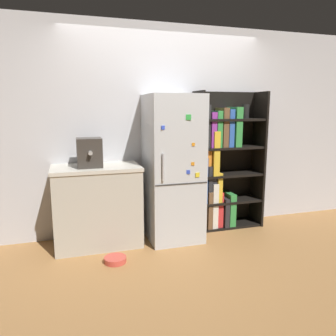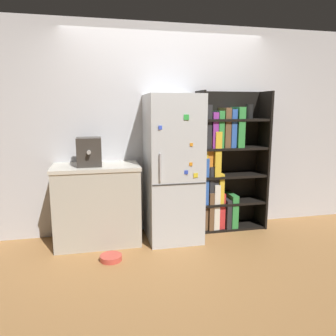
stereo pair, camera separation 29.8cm
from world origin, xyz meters
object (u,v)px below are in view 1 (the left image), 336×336
(bookshelf, at_px, (220,166))
(pet_bowl, at_px, (115,259))
(espresso_machine, at_px, (89,153))
(refrigerator, at_px, (173,168))

(bookshelf, height_order, pet_bowl, bookshelf)
(espresso_machine, bearing_deg, refrigerator, -0.59)
(refrigerator, distance_m, pet_bowl, 1.24)
(refrigerator, distance_m, bookshelf, 0.73)
(bookshelf, bearing_deg, pet_bowl, -156.05)
(bookshelf, bearing_deg, espresso_machine, -174.25)
(pet_bowl, bearing_deg, espresso_machine, 110.68)
(refrigerator, bearing_deg, espresso_machine, 179.41)
(bookshelf, relative_size, espresso_machine, 5.55)
(refrigerator, relative_size, bookshelf, 0.97)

